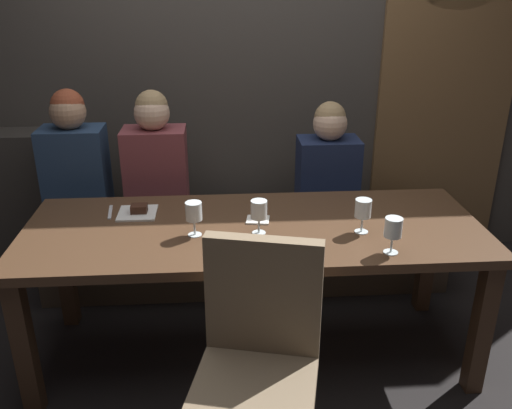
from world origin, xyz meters
name	(u,v)px	position (x,y,z in m)	size (l,w,h in m)	color
ground	(254,351)	(0.00, 0.00, 0.00)	(9.00, 9.00, 0.00)	black
back_wall_tiled	(241,35)	(0.00, 1.22, 1.50)	(6.00, 0.12, 3.00)	#423D38
arched_door	(450,57)	(1.35, 1.15, 1.36)	(0.90, 0.05, 2.55)	brown
back_counter	(8,202)	(-1.55, 1.04, 0.47)	(1.10, 0.28, 0.95)	#38342F
dining_table	(254,242)	(0.00, 0.00, 0.65)	(2.20, 0.84, 0.74)	#412B1C
banquette_bench	(247,252)	(0.00, 0.70, 0.23)	(2.50, 0.44, 0.45)	#4A3C2E
chair_near_side	(258,353)	(-0.03, -0.72, 0.56)	(0.53, 0.53, 0.98)	#4C3321
diner_redhead	(75,165)	(-0.99, 0.69, 0.84)	(0.36, 0.24, 0.83)	navy
diner_bearded	(156,164)	(-0.53, 0.67, 0.84)	(0.36, 0.24, 0.82)	brown
diner_far_end	(328,166)	(0.49, 0.69, 0.80)	(0.36, 0.24, 0.73)	#192342
wine_glass_center_front	(393,228)	(0.57, -0.31, 0.86)	(0.08, 0.08, 0.16)	silver
wine_glass_far_right	(363,209)	(0.50, -0.10, 0.86)	(0.08, 0.08, 0.16)	silver
wine_glass_near_left	(194,212)	(-0.28, -0.08, 0.86)	(0.08, 0.08, 0.16)	silver
wine_glass_end_right	(259,210)	(0.02, -0.08, 0.86)	(0.08, 0.08, 0.16)	silver
dessert_plate	(138,211)	(-0.57, 0.18, 0.75)	(0.19, 0.19, 0.05)	white
fork_on_table	(110,212)	(-0.72, 0.21, 0.74)	(0.02, 0.17, 0.01)	silver
folded_napkin	(258,220)	(0.02, 0.06, 0.74)	(0.11, 0.10, 0.01)	silver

